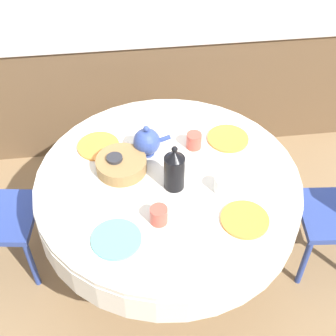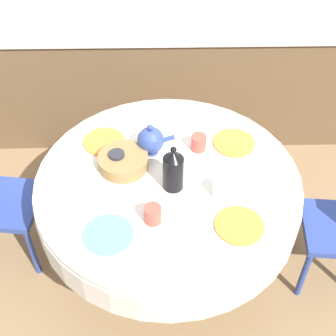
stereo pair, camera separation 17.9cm
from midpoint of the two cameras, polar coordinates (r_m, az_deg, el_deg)
name	(u,v)px [view 1 (the left image)]	position (r m, az deg, el deg)	size (l,w,h in m)	color
ground_plane	(168,261)	(3.09, -1.69, -11.28)	(12.00, 12.00, 0.00)	#8E704C
kitchen_counter	(146,77)	(3.76, -4.06, 11.00)	(3.24, 0.64, 0.96)	brown
dining_table	(168,194)	(2.58, -1.99, -3.25)	(1.43, 1.43, 0.77)	olive
plate_near_left	(116,239)	(2.25, -8.62, -8.67)	(0.24, 0.24, 0.01)	#60BCB7
cup_near_left	(159,215)	(2.27, -3.40, -5.86)	(0.09, 0.09, 0.09)	#CC4C3D
plate_near_right	(245,220)	(2.31, 7.15, -6.34)	(0.24, 0.24, 0.01)	orange
cup_near_right	(223,184)	(2.41, 4.56, -2.09)	(0.09, 0.09, 0.09)	white
plate_far_left	(98,146)	(2.71, -10.37, 2.59)	(0.24, 0.24, 0.01)	orange
cup_far_left	(115,163)	(2.54, -8.49, 0.50)	(0.09, 0.09, 0.09)	#28282D
plate_far_right	(228,138)	(2.73, 5.45, 3.54)	(0.24, 0.24, 0.01)	orange
cup_far_right	(194,141)	(2.64, 1.25, 3.29)	(0.09, 0.09, 0.09)	#CC4C3D
coffee_carafe	(174,170)	(2.37, -1.39, -0.28)	(0.11, 0.11, 0.28)	black
teapot	(147,142)	(2.58, -4.57, 3.16)	(0.21, 0.15, 0.20)	#33478E
bread_basket	(121,165)	(2.54, -7.73, 0.34)	(0.27, 0.27, 0.07)	olive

